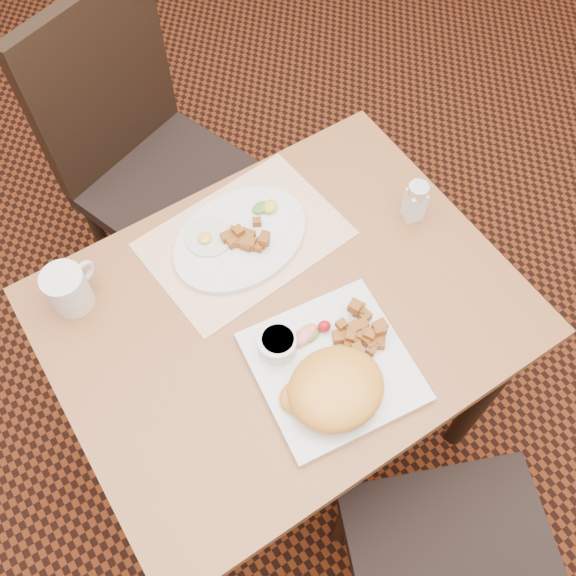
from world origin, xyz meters
The scene contains 15 objects.
ground centered at (0.00, 0.00, 0.00)m, with size 8.00×8.00×0.00m, color black.
table centered at (0.00, 0.00, 0.64)m, with size 0.90×0.70×0.75m.
chair_far centered at (0.01, 0.70, 0.54)m, with size 0.54×0.54×0.97m.
placemat centered at (0.02, 0.19, 0.75)m, with size 0.40×0.28×0.00m, color white.
plate_square centered at (0.01, -0.15, 0.76)m, with size 0.28×0.28×0.02m, color silver.
plate_oval centered at (0.01, 0.19, 0.76)m, with size 0.30×0.23×0.02m, color silver, non-canonical shape.
hollandaise_mound centered at (-0.02, -0.20, 0.80)m, with size 0.19×0.16×0.07m.
ramekin centered at (-0.06, -0.07, 0.79)m, with size 0.07×0.07×0.04m.
garnish_sq centered at (0.01, -0.08, 0.78)m, with size 0.09×0.04×0.03m.
fried_egg centered at (-0.05, 0.22, 0.77)m, with size 0.10×0.10×0.02m.
garnish_ov centered at (0.09, 0.22, 0.78)m, with size 0.06×0.05×0.02m.
salt_shaker centered at (0.35, 0.04, 0.80)m, with size 0.05×0.05×0.10m.
coffee_mug centered at (-0.34, 0.25, 0.80)m, with size 0.11×0.08×0.09m.
home_fries_sq centered at (0.09, -0.14, 0.78)m, with size 0.10×0.12×0.04m.
home_fries_ov centered at (0.02, 0.17, 0.78)m, with size 0.10×0.08×0.03m.
Camera 1 is at (-0.32, -0.50, 1.88)m, focal length 40.00 mm.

